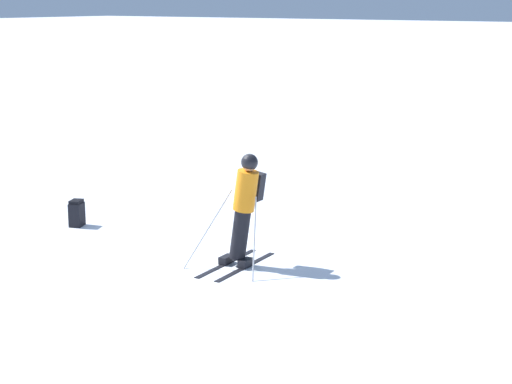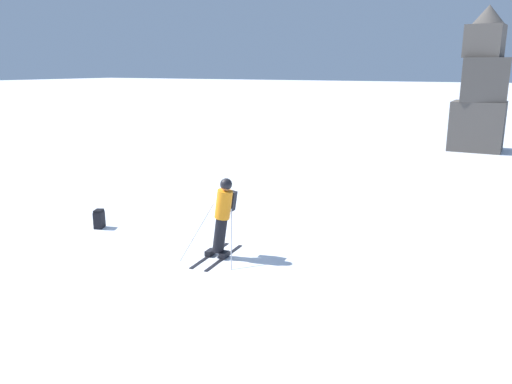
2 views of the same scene
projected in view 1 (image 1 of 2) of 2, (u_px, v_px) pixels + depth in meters
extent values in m
plane|color=white|center=(181.00, 253.00, 14.30)|extent=(300.00, 300.00, 0.00)
cube|color=black|center=(226.00, 263.00, 13.74)|extent=(0.24, 1.73, 0.01)
cube|color=black|center=(246.00, 267.00, 13.56)|extent=(0.24, 1.73, 0.01)
cube|color=black|center=(226.00, 259.00, 13.72)|extent=(0.16, 0.29, 0.12)
cube|color=black|center=(246.00, 263.00, 13.55)|extent=(0.16, 0.29, 0.12)
cylinder|color=black|center=(240.00, 234.00, 13.50)|extent=(0.40, 0.29, 0.84)
cylinder|color=orange|center=(246.00, 191.00, 13.29)|extent=(0.46, 0.38, 0.68)
sphere|color=tan|center=(249.00, 164.00, 13.16)|extent=(0.28, 0.25, 0.26)
sphere|color=black|center=(250.00, 162.00, 13.15)|extent=(0.32, 0.29, 0.30)
cube|color=black|center=(254.00, 186.00, 13.50)|extent=(0.36, 0.21, 0.48)
cylinder|color=#B7B7BC|center=(208.00, 229.00, 13.42)|extent=(0.58, 0.58, 1.26)
cylinder|color=#B7B7BC|center=(254.00, 239.00, 13.02)|extent=(0.31, 0.51, 1.19)
cube|color=black|center=(77.00, 215.00, 15.98)|extent=(0.32, 0.36, 0.44)
cube|color=black|center=(76.00, 202.00, 15.93)|extent=(0.29, 0.33, 0.06)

